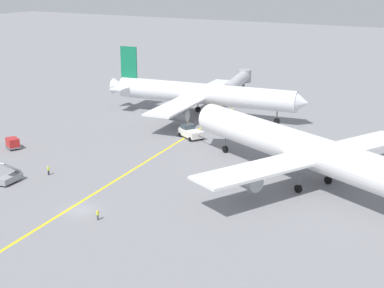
{
  "coord_description": "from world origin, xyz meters",
  "views": [
    {
      "loc": [
        53.33,
        -61.42,
        34.16
      ],
      "look_at": [
        4.26,
        25.82,
        4.0
      ],
      "focal_mm": 54.95,
      "sensor_mm": 36.0,
      "label": 1
    }
  ],
  "objects": [
    {
      "name": "gse_container_dolly_flat",
      "position": [
        -31.31,
        17.32,
        1.17
      ],
      "size": [
        3.85,
        3.41,
        2.15
      ],
      "color": "slate",
      "rests_on": "ground"
    },
    {
      "name": "jet_bridge",
      "position": [
        -13.06,
        82.21,
        4.51
      ],
      "size": [
        8.0,
        22.6,
        6.29
      ],
      "color": "#B7B7BC",
      "rests_on": "ground"
    },
    {
      "name": "gse_stair_truck_yellow",
      "position": [
        -17.59,
        3.21,
        1.03
      ],
      "size": [
        2.38,
        4.77,
        4.06
      ],
      "color": "gray",
      "rests_on": "ground"
    },
    {
      "name": "pushback_tug",
      "position": [
        -4.71,
        41.17,
        1.27
      ],
      "size": [
        8.59,
        5.78,
        2.99
      ],
      "color": "white",
      "rests_on": "ground"
    },
    {
      "name": "airliner_at_gate_left",
      "position": [
        -11.48,
        58.99,
        5.3
      ],
      "size": [
        49.85,
        43.86,
        15.59
      ],
      "color": "silver",
      "rests_on": "ground"
    },
    {
      "name": "ground_crew_ramp_agent_by_cones",
      "position": [
        -14.67,
        9.26,
        0.87
      ],
      "size": [
        0.36,
        0.36,
        1.67
      ],
      "color": "black",
      "rests_on": "ground"
    },
    {
      "name": "airliner_being_pushed",
      "position": [
        24.22,
        26.81,
        5.79
      ],
      "size": [
        51.33,
        41.84,
        16.16
      ],
      "color": "white",
      "rests_on": "ground"
    },
    {
      "name": "taxiway_stripe",
      "position": [
        -2.77,
        10.0,
        0.0
      ],
      "size": [
        12.23,
        119.47,
        0.01
      ],
      "primitive_type": "cube",
      "rotation": [
        0.0,
        0.0,
        0.1
      ],
      "color": "yellow",
      "rests_on": "ground"
    },
    {
      "name": "ground_crew_wing_walker_right",
      "position": [
        4.41,
        -1.55,
        0.82
      ],
      "size": [
        0.36,
        0.5,
        1.57
      ],
      "color": "#4C4C51",
      "rests_on": "ground"
    },
    {
      "name": "ground_plane",
      "position": [
        0.0,
        0.0,
        0.0
      ],
      "size": [
        600.0,
        600.0,
        0.0
      ],
      "primitive_type": "plane",
      "color": "gray"
    }
  ]
}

